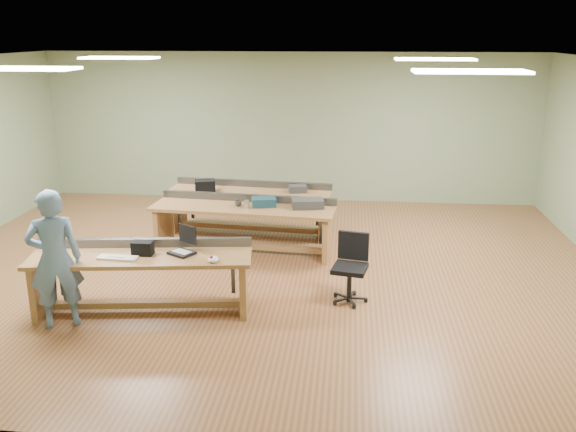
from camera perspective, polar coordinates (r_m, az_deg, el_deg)
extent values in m
plane|color=brown|center=(9.06, -2.48, -5.02)|extent=(10.00, 10.00, 0.00)
plane|color=silver|center=(8.41, -2.74, 14.30)|extent=(10.00, 10.00, 0.00)
cube|color=gray|center=(12.52, 0.10, 8.26)|extent=(10.00, 0.04, 3.00)
cube|color=gray|center=(4.87, -9.55, -6.06)|extent=(10.00, 0.04, 3.00)
cube|color=white|center=(7.79, -23.50, 12.54)|extent=(1.20, 0.50, 0.03)
cube|color=white|center=(10.51, -15.48, 14.08)|extent=(1.20, 0.50, 0.03)
cube|color=white|center=(6.94, 16.68, 12.83)|extent=(1.20, 0.50, 0.03)
cube|color=white|center=(9.90, 13.56, 14.08)|extent=(1.20, 0.50, 0.03)
cube|color=#B37E4B|center=(7.69, -13.61, -3.80)|extent=(2.78, 1.08, 0.05)
cube|color=#B37E4B|center=(8.17, -22.10, -6.18)|extent=(0.16, 0.63, 0.70)
cube|color=#B37E4B|center=(7.67, -4.17, -6.41)|extent=(0.16, 0.63, 0.70)
cube|color=#B37E4B|center=(7.92, -13.30, -8.03)|extent=(2.40, 0.42, 0.08)
cube|color=#4B4E52|center=(7.96, -13.20, -2.45)|extent=(2.69, 0.44, 0.11)
cube|color=#B37E4B|center=(9.56, -4.23, 0.73)|extent=(2.94, 1.02, 0.05)
cube|color=#B37E4B|center=(10.09, -11.56, -0.92)|extent=(0.14, 0.67, 0.70)
cube|color=#B37E4B|center=(9.43, 3.72, -1.88)|extent=(0.14, 0.67, 0.70)
cube|color=#B37E4B|center=(9.75, -4.15, -2.80)|extent=(2.58, 0.32, 0.08)
cube|color=#4B4E52|center=(9.86, -3.72, 1.73)|extent=(2.88, 0.33, 0.11)
cube|color=#B37E4B|center=(10.48, -3.69, 2.19)|extent=(2.85, 0.99, 0.05)
cube|color=#B37E4B|center=(10.97, -10.23, 0.60)|extent=(0.14, 0.65, 0.70)
cube|color=#B37E4B|center=(10.34, 3.34, -0.16)|extent=(0.14, 0.65, 0.70)
cube|color=#B37E4B|center=(10.66, -3.62, -1.06)|extent=(2.50, 0.32, 0.08)
cube|color=#4B4E52|center=(10.78, -3.25, 3.05)|extent=(2.80, 0.33, 0.11)
imported|color=#687FA9|center=(7.60, -21.00, -3.78)|extent=(0.73, 0.62, 1.68)
cube|color=black|center=(7.62, -9.91, -3.42)|extent=(0.37, 0.35, 0.03)
cube|color=black|center=(7.62, -9.37, -1.69)|extent=(0.26, 0.16, 0.23)
cube|color=beige|center=(7.63, -15.66, -3.79)|extent=(0.49, 0.19, 0.03)
ellipsoid|color=white|center=(7.31, -7.03, -4.05)|extent=(0.18, 0.19, 0.07)
cube|color=black|center=(7.68, -13.44, -2.94)|extent=(0.25, 0.16, 0.17)
cylinder|color=black|center=(7.98, 5.75, -6.52)|extent=(0.06, 0.06, 0.44)
cube|color=black|center=(7.88, 5.80, -4.91)|extent=(0.50, 0.50, 0.06)
cube|color=black|center=(7.98, 6.14, -2.79)|extent=(0.40, 0.13, 0.38)
cylinder|color=black|center=(8.05, 5.71, -7.77)|extent=(0.57, 0.57, 0.06)
cube|color=#163948|center=(9.57, -2.27, 1.33)|extent=(0.42, 0.35, 0.13)
cube|color=#313134|center=(9.48, 1.84, 1.20)|extent=(0.54, 0.40, 0.13)
imported|color=#313134|center=(9.59, -4.68, 1.20)|extent=(0.11, 0.11, 0.09)
cylinder|color=silver|center=(9.43, -3.88, 1.09)|extent=(0.09, 0.09, 0.13)
cube|color=black|center=(10.54, -7.77, 2.83)|extent=(0.39, 0.32, 0.19)
cube|color=#313134|center=(10.39, 0.91, 2.56)|extent=(0.34, 0.28, 0.12)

